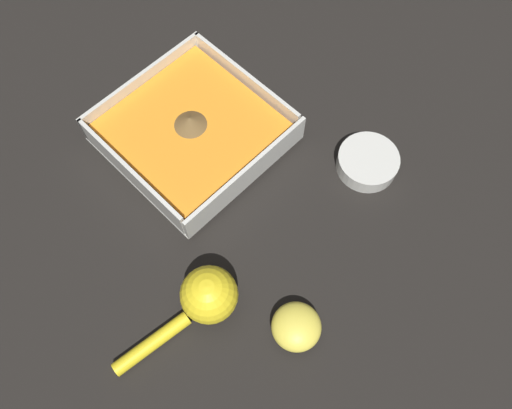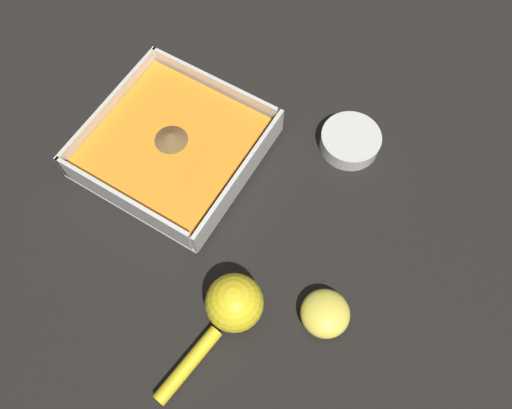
# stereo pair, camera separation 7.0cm
# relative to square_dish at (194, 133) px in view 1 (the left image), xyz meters

# --- Properties ---
(ground_plane) EXTENTS (4.00, 4.00, 0.00)m
(ground_plane) POSITION_rel_square_dish_xyz_m (0.02, 0.00, -0.02)
(ground_plane) COLOR black
(square_dish) EXTENTS (0.24, 0.24, 0.06)m
(square_dish) POSITION_rel_square_dish_xyz_m (0.00, 0.00, 0.00)
(square_dish) COLOR silver
(square_dish) RESTS_ON ground_plane
(spice_bowl) EXTENTS (0.09, 0.09, 0.03)m
(spice_bowl) POSITION_rel_square_dish_xyz_m (0.15, -0.22, -0.01)
(spice_bowl) COLOR silver
(spice_bowl) RESTS_ON ground_plane
(lemon_squeezer) EXTENTS (0.19, 0.08, 0.08)m
(lemon_squeezer) POSITION_rel_square_dish_xyz_m (-0.17, -0.20, 0.01)
(lemon_squeezer) COLOR yellow
(lemon_squeezer) RESTS_ON ground_plane
(lemon_half) EXTENTS (0.07, 0.07, 0.04)m
(lemon_half) POSITION_rel_square_dish_xyz_m (-0.10, -0.31, -0.00)
(lemon_half) COLOR #EFDB4C
(lemon_half) RESTS_ON ground_plane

